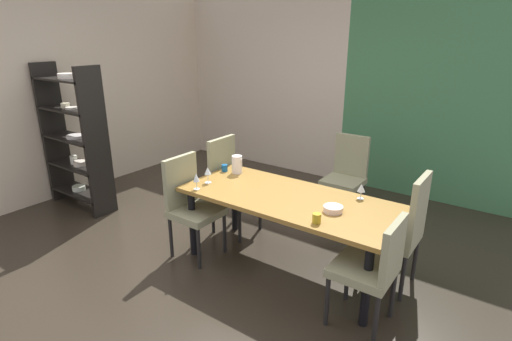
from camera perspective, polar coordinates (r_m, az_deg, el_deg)
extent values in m
cube|color=#2C251C|center=(4.25, -6.73, -11.61)|extent=(5.57, 5.73, 0.02)
cube|color=beige|center=(6.71, 0.83, 12.83)|extent=(2.97, 0.10, 2.83)
cube|color=#3E764A|center=(5.62, 25.20, 9.81)|extent=(2.60, 0.10, 2.83)
cube|color=beige|center=(5.93, -27.66, 9.85)|extent=(0.10, 5.73, 2.83)
cube|color=olive|center=(3.65, 4.64, -4.02)|extent=(2.01, 0.88, 0.04)
cylinder|color=black|center=(4.53, -3.08, -4.35)|extent=(0.07, 0.07, 0.70)
cylinder|color=black|center=(3.79, 19.22, -10.48)|extent=(0.07, 0.07, 0.70)
cylinder|color=black|center=(4.08, -9.05, -7.38)|extent=(0.07, 0.07, 0.70)
cylinder|color=black|center=(3.23, 15.52, -15.61)|extent=(0.07, 0.07, 0.70)
cube|color=gray|center=(3.20, 15.06, -13.49)|extent=(0.44, 0.44, 0.07)
cube|color=gray|center=(3.04, 19.00, -10.85)|extent=(0.05, 0.42, 0.45)
cylinder|color=black|center=(3.25, 10.11, -17.87)|extent=(0.04, 0.04, 0.43)
cylinder|color=black|center=(3.54, 12.91, -14.67)|extent=(0.04, 0.04, 0.43)
cylinder|color=black|center=(3.15, 16.73, -19.87)|extent=(0.04, 0.04, 0.43)
cylinder|color=black|center=(3.44, 18.95, -16.33)|extent=(0.04, 0.04, 0.43)
cube|color=gray|center=(3.73, 18.64, -8.91)|extent=(0.44, 0.44, 0.07)
cube|color=gray|center=(3.56, 22.20, -5.38)|extent=(0.05, 0.42, 0.60)
cylinder|color=black|center=(3.74, 14.48, -12.80)|extent=(0.04, 0.04, 0.43)
cylinder|color=black|center=(4.05, 16.51, -10.34)|extent=(0.04, 0.04, 0.43)
cylinder|color=black|center=(3.65, 20.18, -14.29)|extent=(0.04, 0.04, 0.43)
cylinder|color=black|center=(3.97, 21.76, -11.62)|extent=(0.04, 0.04, 0.43)
cube|color=gray|center=(4.87, 12.33, -1.62)|extent=(0.44, 0.44, 0.07)
cube|color=gray|center=(4.96, 13.48, 1.96)|extent=(0.42, 0.05, 0.54)
cylinder|color=black|center=(4.73, 13.28, -5.60)|extent=(0.04, 0.04, 0.43)
cylinder|color=black|center=(4.87, 9.16, -4.58)|extent=(0.04, 0.04, 0.43)
cylinder|color=black|center=(5.06, 14.97, -4.08)|extent=(0.04, 0.04, 0.43)
cylinder|color=black|center=(5.19, 11.07, -3.17)|extent=(0.04, 0.04, 0.43)
cube|color=gray|center=(4.01, -8.45, -5.98)|extent=(0.44, 0.44, 0.07)
cube|color=gray|center=(4.04, -10.69, -1.71)|extent=(0.05, 0.42, 0.55)
cylinder|color=black|center=(4.13, -4.51, -8.91)|extent=(0.04, 0.04, 0.43)
cylinder|color=black|center=(3.89, -8.17, -10.99)|extent=(0.04, 0.04, 0.43)
cylinder|color=black|center=(4.36, -8.38, -7.47)|extent=(0.04, 0.04, 0.43)
cylinder|color=black|center=(4.13, -12.06, -9.32)|extent=(0.04, 0.04, 0.43)
cube|color=gray|center=(4.44, -2.82, -3.21)|extent=(0.44, 0.44, 0.07)
cube|color=gray|center=(4.46, -4.90, 0.93)|extent=(0.05, 0.42, 0.60)
cylinder|color=black|center=(4.58, 0.59, -5.91)|extent=(0.04, 0.04, 0.43)
cylinder|color=black|center=(4.31, -2.34, -7.65)|extent=(0.04, 0.04, 0.43)
cylinder|color=black|center=(4.79, -3.15, -4.78)|extent=(0.04, 0.04, 0.43)
cylinder|color=black|center=(4.53, -6.17, -6.34)|extent=(0.04, 0.04, 0.43)
cube|color=black|center=(5.88, -26.87, 4.78)|extent=(0.05, 0.32, 1.81)
cube|color=black|center=(5.08, -21.80, 3.50)|extent=(0.05, 0.32, 1.81)
cube|color=black|center=(5.68, -23.52, -2.86)|extent=(0.97, 0.32, 0.02)
cylinder|color=white|center=(5.73, -23.98, -2.29)|extent=(0.17, 0.17, 0.06)
cube|color=black|center=(5.57, -24.01, 0.60)|extent=(0.97, 0.32, 0.02)
cylinder|color=beige|center=(5.52, -23.85, 0.94)|extent=(0.16, 0.16, 0.06)
cylinder|color=white|center=(5.62, -24.59, 1.42)|extent=(0.09, 0.09, 0.11)
cube|color=black|center=(5.47, -24.52, 4.19)|extent=(0.97, 0.32, 0.02)
cylinder|color=silver|center=(5.44, -24.38, 4.45)|extent=(0.22, 0.22, 0.04)
cube|color=black|center=(5.40, -25.05, 7.89)|extent=(0.97, 0.32, 0.02)
cylinder|color=white|center=(5.36, -24.87, 8.11)|extent=(0.15, 0.15, 0.02)
cylinder|color=beige|center=(5.47, -25.60, 8.39)|extent=(0.10, 0.10, 0.06)
cube|color=black|center=(5.35, -25.60, 11.67)|extent=(0.97, 0.32, 0.02)
cylinder|color=white|center=(5.31, -25.43, 12.11)|extent=(0.20, 0.20, 0.06)
cylinder|color=silver|center=(3.99, -6.85, -1.71)|extent=(0.07, 0.07, 0.00)
cylinder|color=silver|center=(3.97, -6.87, -1.10)|extent=(0.01, 0.01, 0.09)
cone|color=silver|center=(3.95, -6.92, -0.02)|extent=(0.07, 0.07, 0.07)
cylinder|color=silver|center=(3.71, 14.69, -3.88)|extent=(0.06, 0.06, 0.00)
cylinder|color=silver|center=(3.70, 14.74, -3.39)|extent=(0.01, 0.01, 0.07)
cone|color=silver|center=(3.67, 14.83, -2.39)|extent=(0.07, 0.07, 0.07)
cylinder|color=silver|center=(3.84, -8.46, -2.62)|extent=(0.06, 0.06, 0.00)
cylinder|color=silver|center=(3.83, -8.49, -2.07)|extent=(0.01, 0.01, 0.08)
cone|color=silver|center=(3.80, -8.54, -0.97)|extent=(0.06, 0.06, 0.08)
cylinder|color=beige|center=(3.39, 10.96, -5.41)|extent=(0.16, 0.16, 0.05)
cylinder|color=#135392|center=(4.29, -4.51, 0.36)|extent=(0.06, 0.06, 0.07)
cylinder|color=#AC8F1F|center=(3.17, 8.66, -6.76)|extent=(0.07, 0.07, 0.08)
cylinder|color=white|center=(4.21, -2.73, 0.88)|extent=(0.11, 0.11, 0.19)
cone|color=white|center=(4.16, -2.22, 1.79)|extent=(0.04, 0.04, 0.03)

